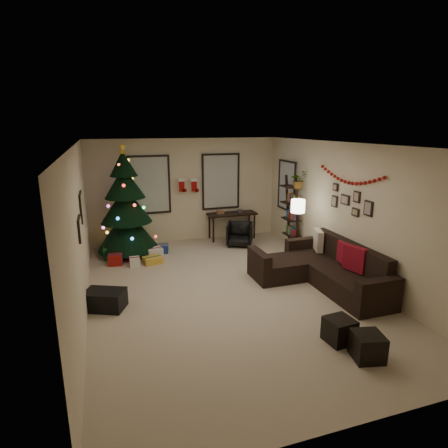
{
  "coord_description": "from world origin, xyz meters",
  "views": [
    {
      "loc": [
        -2.12,
        -6.15,
        3.01
      ],
      "look_at": [
        0.1,
        0.6,
        1.15
      ],
      "focal_mm": 30.2,
      "sensor_mm": 36.0,
      "label": 1
    }
  ],
  "objects_px": {
    "sofa": "(322,270)",
    "christmas_tree": "(126,209)",
    "desk": "(232,216)",
    "desk_chair": "(240,234)",
    "bookshelf": "(292,214)"
  },
  "relations": [
    {
      "from": "sofa",
      "to": "desk",
      "type": "xyz_separation_m",
      "value": [
        -0.67,
        3.44,
        0.36
      ]
    },
    {
      "from": "sofa",
      "to": "desk",
      "type": "distance_m",
      "value": 3.52
    },
    {
      "from": "sofa",
      "to": "desk",
      "type": "height_order",
      "value": "sofa"
    },
    {
      "from": "bookshelf",
      "to": "desk_chair",
      "type": "bearing_deg",
      "value": 150.18
    },
    {
      "from": "desk_chair",
      "to": "bookshelf",
      "type": "bearing_deg",
      "value": -4.88
    },
    {
      "from": "desk",
      "to": "desk_chair",
      "type": "relative_size",
      "value": 2.2
    },
    {
      "from": "bookshelf",
      "to": "sofa",
      "type": "bearing_deg",
      "value": -101.76
    },
    {
      "from": "desk",
      "to": "bookshelf",
      "type": "distance_m",
      "value": 1.73
    },
    {
      "from": "desk",
      "to": "desk_chair",
      "type": "bearing_deg",
      "value": -91.43
    },
    {
      "from": "desk",
      "to": "bookshelf",
      "type": "relative_size",
      "value": 0.72
    },
    {
      "from": "desk_chair",
      "to": "bookshelf",
      "type": "height_order",
      "value": "bookshelf"
    },
    {
      "from": "christmas_tree",
      "to": "desk_chair",
      "type": "height_order",
      "value": "christmas_tree"
    },
    {
      "from": "christmas_tree",
      "to": "bookshelf",
      "type": "relative_size",
      "value": 1.46
    },
    {
      "from": "sofa",
      "to": "christmas_tree",
      "type": "bearing_deg",
      "value": 138.96
    },
    {
      "from": "christmas_tree",
      "to": "bookshelf",
      "type": "distance_m",
      "value": 4.01
    }
  ]
}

